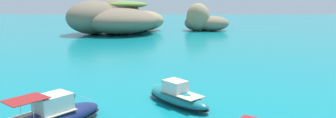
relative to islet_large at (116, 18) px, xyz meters
name	(u,v)px	position (x,y,z in m)	size (l,w,h in m)	color
islet_large	(116,18)	(0.00, 0.00, 0.00)	(29.60, 28.19, 9.81)	#756651
islet_small	(203,21)	(26.40, 7.27, -1.44)	(15.88, 11.75, 8.57)	#756651
motorboat_teal	(178,97)	(16.24, -62.42, -3.68)	(6.51, 7.02, 2.18)	#19727A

